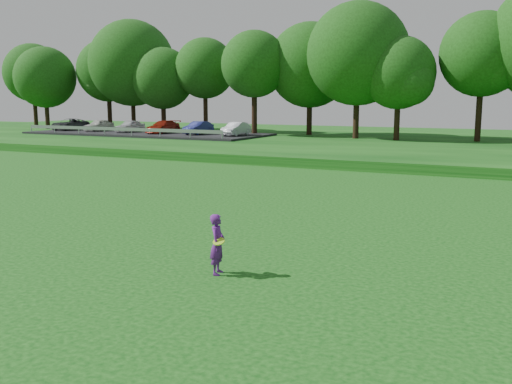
% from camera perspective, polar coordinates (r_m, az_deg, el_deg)
% --- Properties ---
extents(ground, '(140.00, 140.00, 0.00)m').
position_cam_1_polar(ground, '(16.72, -14.30, -5.14)').
color(ground, '#0B3D0D').
rests_on(ground, ground).
extents(berm, '(130.00, 30.00, 0.60)m').
position_cam_1_polar(berm, '(47.54, 13.61, 4.51)').
color(berm, '#0B3D0D').
rests_on(berm, ground).
extents(walking_path, '(130.00, 1.60, 0.04)m').
position_cam_1_polar(walking_path, '(34.15, 8.20, 2.40)').
color(walking_path, gray).
rests_on(walking_path, ground).
extents(treeline, '(104.00, 7.00, 15.00)m').
position_cam_1_polar(treeline, '(51.45, 15.00, 13.51)').
color(treeline, '#163C0E').
rests_on(treeline, berm).
extents(parking_lot, '(24.00, 9.00, 1.38)m').
position_cam_1_polar(parking_lot, '(57.24, -11.45, 6.13)').
color(parking_lot, black).
rests_on(parking_lot, berm).
extents(woman, '(0.50, 0.60, 1.44)m').
position_cam_1_polar(woman, '(13.44, -3.87, -5.23)').
color(woman, '#5E1B7D').
rests_on(woman, ground).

